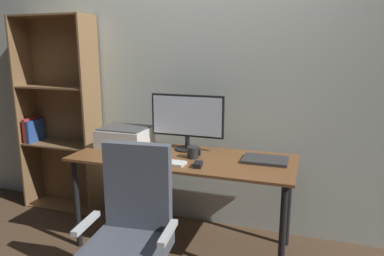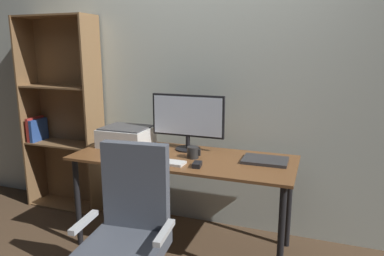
{
  "view_description": "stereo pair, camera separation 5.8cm",
  "coord_description": "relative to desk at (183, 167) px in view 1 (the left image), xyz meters",
  "views": [
    {
      "loc": [
        0.9,
        -2.43,
        1.53
      ],
      "look_at": [
        0.07,
        0.02,
        0.96
      ],
      "focal_mm": 33.28,
      "sensor_mm": 36.0,
      "label": 1
    },
    {
      "loc": [
        0.95,
        -2.41,
        1.53
      ],
      "look_at": [
        0.07,
        0.02,
        0.96
      ],
      "focal_mm": 33.28,
      "sensor_mm": 36.0,
      "label": 2
    }
  ],
  "objects": [
    {
      "name": "desk",
      "position": [
        0.0,
        0.0,
        0.0
      ],
      "size": [
        1.68,
        0.67,
        0.74
      ],
      "color": "brown",
      "rests_on": "ground"
    },
    {
      "name": "mouse",
      "position": [
        0.18,
        -0.19,
        0.1
      ],
      "size": [
        0.07,
        0.1,
        0.03
      ],
      "primitive_type": "cube",
      "rotation": [
        0.0,
        0.0,
        0.13
      ],
      "color": "black",
      "rests_on": "desk"
    },
    {
      "name": "monitor",
      "position": [
        -0.03,
        0.19,
        0.34
      ],
      "size": [
        0.6,
        0.2,
        0.45
      ],
      "color": "black",
      "rests_on": "desk"
    },
    {
      "name": "ground_plane",
      "position": [
        0.0,
        0.0,
        -0.66
      ],
      "size": [
        12.0,
        12.0,
        0.0
      ],
      "primitive_type": "plane",
      "color": "#4C3826"
    },
    {
      "name": "office_chair",
      "position": [
        -0.02,
        -0.8,
        -0.2
      ],
      "size": [
        0.54,
        0.54,
        1.01
      ],
      "rotation": [
        0.0,
        0.0,
        0.1
      ],
      "color": "#B7BABC",
      "rests_on": "ground"
    },
    {
      "name": "laptop",
      "position": [
        0.61,
        0.08,
        0.09
      ],
      "size": [
        0.32,
        0.23,
        0.02
      ],
      "primitive_type": "cube",
      "rotation": [
        0.0,
        0.0,
        0.01
      ],
      "color": "#2D2D30",
      "rests_on": "desk"
    },
    {
      "name": "printer",
      "position": [
        -0.56,
        0.13,
        0.16
      ],
      "size": [
        0.4,
        0.34,
        0.16
      ],
      "color": "silver",
      "rests_on": "desk"
    },
    {
      "name": "keyboard",
      "position": [
        -0.06,
        -0.19,
        0.09
      ],
      "size": [
        0.29,
        0.12,
        0.02
      ],
      "primitive_type": "cube",
      "rotation": [
        0.0,
        0.0,
        -0.04
      ],
      "color": "silver",
      "rests_on": "desk"
    },
    {
      "name": "back_wall",
      "position": [
        0.0,
        0.5,
        0.64
      ],
      "size": [
        6.4,
        0.1,
        2.6
      ],
      "primitive_type": "cube",
      "color": "beige",
      "rests_on": "ground"
    },
    {
      "name": "coffee_mug",
      "position": [
        0.09,
        -0.01,
        0.13
      ],
      "size": [
        0.1,
        0.09,
        0.09
      ],
      "color": "black",
      "rests_on": "desk"
    },
    {
      "name": "bookshelf",
      "position": [
        -1.38,
        0.34,
        0.25
      ],
      "size": [
        0.77,
        0.28,
        1.84
      ],
      "color": "brown",
      "rests_on": "ground"
    }
  ]
}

